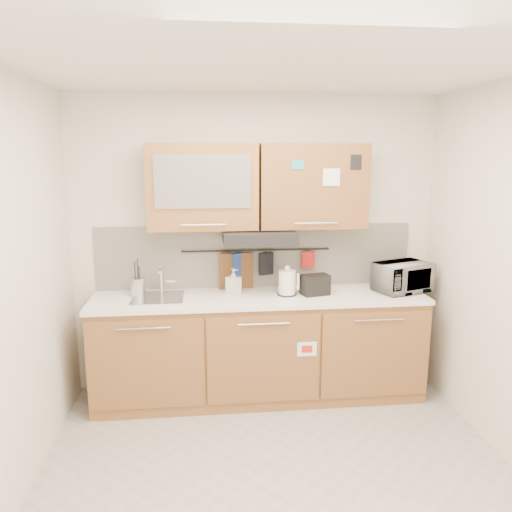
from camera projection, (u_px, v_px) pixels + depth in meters
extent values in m
plane|color=#9E9993|center=(280.00, 482.00, 3.25)|extent=(3.20, 3.20, 0.00)
plane|color=white|center=(285.00, 60.00, 2.72)|extent=(3.20, 3.20, 0.00)
plane|color=silver|center=(256.00, 245.00, 4.44)|extent=(3.20, 0.00, 3.20)
plane|color=silver|center=(3.00, 298.00, 2.82)|extent=(0.00, 3.00, 3.00)
cube|color=#9D6938|center=(259.00, 348.00, 4.33)|extent=(2.80, 0.60, 0.88)
cube|color=black|center=(259.00, 390.00, 4.41)|extent=(2.80, 0.54, 0.10)
cube|color=olive|center=(146.00, 365.00, 3.92)|extent=(0.91, 0.02, 0.74)
cylinder|color=silver|center=(144.00, 328.00, 3.83)|extent=(0.41, 0.01, 0.01)
cube|color=olive|center=(264.00, 360.00, 4.02)|extent=(0.91, 0.02, 0.74)
cylinder|color=silver|center=(264.00, 324.00, 3.93)|extent=(0.41, 0.01, 0.01)
cube|color=olive|center=(376.00, 355.00, 4.12)|extent=(0.91, 0.02, 0.74)
cylinder|color=silver|center=(379.00, 320.00, 4.03)|extent=(0.41, 0.01, 0.01)
cube|color=white|center=(260.00, 298.00, 4.22)|extent=(2.82, 0.62, 0.04)
cube|color=silver|center=(256.00, 256.00, 4.45)|extent=(2.80, 0.02, 0.56)
cube|color=#9D6938|center=(203.00, 187.00, 4.12)|extent=(0.90, 0.35, 0.70)
cube|color=silver|center=(203.00, 182.00, 3.93)|extent=(0.76, 0.02, 0.42)
cube|color=olive|center=(312.00, 186.00, 4.22)|extent=(0.90, 0.35, 0.70)
cube|color=white|center=(331.00, 177.00, 4.04)|extent=(0.14, 0.00, 0.14)
cube|color=black|center=(259.00, 236.00, 4.18)|extent=(0.60, 0.46, 0.10)
cube|color=silver|center=(158.00, 299.00, 4.14)|extent=(0.42, 0.40, 0.03)
cylinder|color=silver|center=(161.00, 279.00, 4.27)|extent=(0.03, 0.03, 0.24)
cylinder|color=silver|center=(160.00, 270.00, 4.18)|extent=(0.02, 0.18, 0.02)
cylinder|color=black|center=(256.00, 250.00, 4.40)|extent=(1.30, 0.02, 0.02)
cylinder|color=#B5B5BA|center=(138.00, 287.00, 4.18)|extent=(0.15, 0.15, 0.16)
cylinder|color=black|center=(135.00, 279.00, 4.18)|extent=(0.01, 0.01, 0.30)
cylinder|color=black|center=(140.00, 281.00, 4.16)|extent=(0.01, 0.01, 0.26)
cylinder|color=black|center=(138.00, 277.00, 4.19)|extent=(0.01, 0.01, 0.32)
cylinder|color=black|center=(136.00, 283.00, 4.15)|extent=(0.01, 0.01, 0.23)
cylinder|color=white|center=(287.00, 283.00, 4.22)|extent=(0.16, 0.16, 0.21)
sphere|color=white|center=(287.00, 268.00, 4.19)|extent=(0.05, 0.05, 0.05)
cube|color=white|center=(298.00, 282.00, 4.22)|extent=(0.02, 0.03, 0.14)
cylinder|color=black|center=(287.00, 294.00, 4.24)|extent=(0.16, 0.16, 0.01)
cube|color=black|center=(315.00, 285.00, 4.23)|extent=(0.25, 0.19, 0.17)
cube|color=black|center=(311.00, 276.00, 4.20)|extent=(0.09, 0.11, 0.01)
cube|color=black|center=(320.00, 275.00, 4.22)|extent=(0.09, 0.11, 0.01)
imported|color=#999999|center=(402.00, 277.00, 4.33)|extent=(0.53, 0.45, 0.25)
imported|color=#999999|center=(233.00, 281.00, 4.25)|extent=(0.14, 0.14, 0.22)
cube|color=brown|center=(236.00, 274.00, 4.41)|extent=(0.30, 0.04, 0.37)
cube|color=navy|center=(239.00, 264.00, 4.40)|extent=(0.12, 0.07, 0.20)
cube|color=black|center=(266.00, 264.00, 4.42)|extent=(0.13, 0.08, 0.20)
cube|color=#B31D17|center=(308.00, 260.00, 4.46)|extent=(0.12, 0.03, 0.14)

